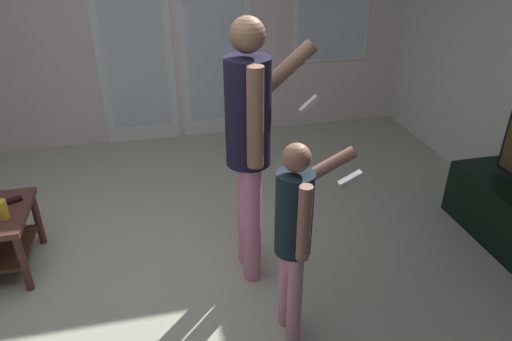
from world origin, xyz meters
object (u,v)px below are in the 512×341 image
Objects in this scene: person_child at (296,228)px; cup_near_edge at (2,210)px; person_adult at (250,134)px; dvd_remote_slim at (8,202)px.

person_child reaches higher than cup_near_edge.
person_adult is 9.89× the size of dvd_remote_slim.
person_child is at bearing -57.47° from dvd_remote_slim.
person_child is 1.98m from dvd_remote_slim.
cup_near_edge is (-1.53, 0.28, -0.49)m from person_adult.
cup_near_edge is 0.19m from dvd_remote_slim.
person_adult is 1.39× the size of person_child.
person_child is (0.11, -0.59, -0.28)m from person_adult.
person_child is at bearing -28.05° from cup_near_edge.
dvd_remote_slim is (-1.55, 0.47, -0.54)m from person_adult.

